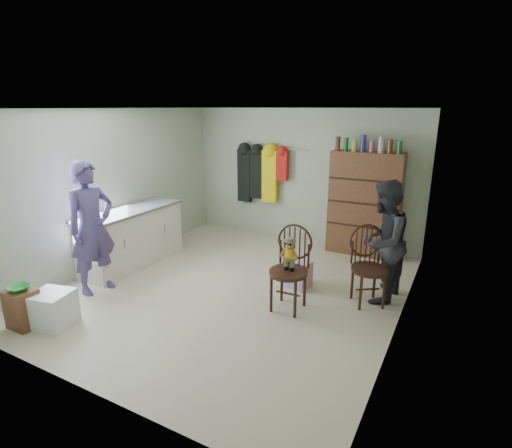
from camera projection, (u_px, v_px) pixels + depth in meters
The scene contains 13 objects.
ground_plane at pixel (234, 288), 5.77m from camera, with size 5.00×5.00×0.00m, color beige.
room_walls at pixel (252, 174), 5.77m from camera, with size 5.00×5.00×5.00m.
counter at pixel (132, 237), 6.52m from camera, with size 0.64×1.86×0.94m.
stool at pixel (23, 309), 4.70m from camera, with size 0.33×0.28×0.47m, color brown.
bowl at pixel (19, 288), 4.63m from camera, with size 0.23×0.23×0.06m, color green.
plastic_tub at pixel (52, 309), 4.75m from camera, with size 0.44×0.42×0.42m, color white.
chair_front at pixel (290, 262), 5.05m from camera, with size 0.50×0.50×1.10m.
chair_far at pixel (368, 262), 5.22m from camera, with size 0.65×0.65×1.05m.
striped_bag at pixel (297, 274), 5.78m from camera, with size 0.37×0.29×0.39m, color pink.
person_left at pixel (92, 228), 5.46m from camera, with size 0.68×0.44×1.85m, color #4F4279.
person_right at pixel (383, 242), 5.23m from camera, with size 0.80×0.62×1.64m, color #2D2B33.
dresser at pixel (364, 203), 6.89m from camera, with size 1.20×0.39×2.08m.
coat_rack at pixel (260, 174), 7.80m from camera, with size 1.42×0.12×1.09m.
Camera 1 is at (2.77, -4.50, 2.52)m, focal length 28.00 mm.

